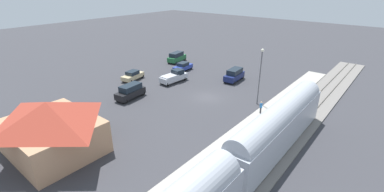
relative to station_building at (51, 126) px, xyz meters
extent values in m
plane|color=#38383D|center=(-4.00, -22.00, -3.03)|extent=(200.00, 200.00, 0.00)
cube|color=slate|center=(-18.00, -22.00, -2.94)|extent=(4.80, 70.00, 0.18)
cube|color=#59544C|center=(-18.72, -22.00, -2.79)|extent=(0.10, 70.00, 0.12)
cube|color=#59544C|center=(-17.28, -22.00, -2.79)|extent=(0.10, 70.00, 0.12)
cube|color=#A8A399|center=(-14.00, -22.00, -2.88)|extent=(3.20, 46.00, 0.30)
cube|color=#ADB2BC|center=(-18.00, -15.61, -0.88)|extent=(2.90, 18.91, 3.70)
cube|color=#19389E|center=(-16.54, -15.61, -1.18)|extent=(0.04, 17.39, 0.36)
cylinder|color=#ADB2BC|center=(-18.00, -15.61, 0.87)|extent=(2.75, 18.15, 2.76)
cube|color=tan|center=(0.00, 0.00, -1.22)|extent=(9.49, 7.80, 3.62)
pyramid|color=#9E3828|center=(0.00, 0.00, 1.69)|extent=(10.29, 8.60, 2.19)
cube|color=#4C3323|center=(0.00, -3.93, -1.98)|extent=(1.10, 0.08, 2.10)
cylinder|color=#333338|center=(-13.21, -21.63, -2.30)|extent=(0.22, 0.22, 0.85)
cylinder|color=#2D72B7|center=(-13.21, -21.63, -1.57)|extent=(0.36, 0.36, 0.62)
sphere|color=tan|center=(-13.21, -21.63, -1.14)|extent=(0.24, 0.24, 0.24)
cube|color=silver|center=(4.84, -23.83, -2.19)|extent=(2.32, 5.52, 0.92)
cube|color=#19232D|center=(4.77, -24.86, -1.31)|extent=(1.84, 1.84, 0.84)
cylinder|color=black|center=(5.56, -26.04, -2.65)|extent=(0.22, 0.76, 0.76)
cylinder|color=black|center=(3.84, -25.92, -2.65)|extent=(0.22, 0.76, 0.76)
cylinder|color=black|center=(5.84, -21.75, -2.65)|extent=(0.22, 0.76, 0.76)
cylinder|color=black|center=(4.13, -21.63, -2.65)|extent=(0.22, 0.76, 0.76)
cube|color=silver|center=(4.90, -22.89, -1.63)|extent=(2.06, 3.09, 0.20)
cube|color=#236638|center=(13.32, -34.06, -2.19)|extent=(2.63, 5.13, 1.00)
cube|color=#19232D|center=(13.30, -33.91, -1.25)|extent=(2.19, 3.64, 0.88)
cylinder|color=black|center=(14.44, -35.82, -2.69)|extent=(0.22, 0.68, 0.68)
cylinder|color=black|center=(12.74, -36.06, -2.69)|extent=(0.22, 0.68, 0.68)
cylinder|color=black|center=(13.90, -32.05, -2.69)|extent=(0.22, 0.68, 0.68)
cylinder|color=black|center=(12.20, -32.30, -2.69)|extent=(0.22, 0.68, 0.68)
cube|color=#283D9E|center=(7.96, -29.97, -2.31)|extent=(2.14, 4.61, 0.76)
cube|color=#19232D|center=(7.96, -29.97, -1.61)|extent=(1.76, 2.26, 0.64)
cylinder|color=black|center=(7.05, -28.33, -2.69)|extent=(0.22, 0.68, 0.68)
cylinder|color=black|center=(8.65, -28.22, -2.69)|extent=(0.22, 0.68, 0.68)
cylinder|color=black|center=(7.28, -31.72, -2.69)|extent=(0.22, 0.68, 0.68)
cylinder|color=black|center=(8.88, -31.61, -2.69)|extent=(0.22, 0.68, 0.68)
cube|color=navy|center=(-3.23, -31.36, -2.19)|extent=(2.38, 5.05, 1.00)
cube|color=#19232D|center=(-3.22, -31.51, -1.25)|extent=(2.01, 3.57, 0.88)
cylinder|color=black|center=(-4.25, -29.54, -2.69)|extent=(0.22, 0.68, 0.68)
cylinder|color=black|center=(-2.54, -29.39, -2.69)|extent=(0.22, 0.68, 0.68)
cylinder|color=black|center=(-3.92, -33.33, -2.69)|extent=(0.22, 0.68, 0.68)
cylinder|color=black|center=(-2.21, -33.18, -2.69)|extent=(0.22, 0.68, 0.68)
cube|color=#C6B284|center=(11.47, -19.90, -2.31)|extent=(2.59, 4.75, 0.76)
cube|color=#19232D|center=(11.47, -19.90, -1.61)|extent=(1.97, 2.41, 0.64)
cylinder|color=black|center=(10.38, -18.36, -2.69)|extent=(0.22, 0.68, 0.68)
cylinder|color=black|center=(11.96, -18.08, -2.69)|extent=(0.22, 0.68, 0.68)
cylinder|color=black|center=(10.98, -21.71, -2.69)|extent=(0.22, 0.68, 0.68)
cylinder|color=black|center=(12.55, -21.43, -2.69)|extent=(0.22, 0.68, 0.68)
cube|color=black|center=(5.06, -14.17, -2.19)|extent=(2.47, 5.08, 1.00)
cube|color=#19232D|center=(5.08, -14.32, -1.25)|extent=(2.08, 3.59, 0.88)
cylinder|color=black|center=(4.01, -12.37, -2.69)|extent=(0.22, 0.68, 0.68)
cylinder|color=black|center=(5.72, -12.19, -2.69)|extent=(0.22, 0.68, 0.68)
cylinder|color=black|center=(4.41, -16.15, -2.69)|extent=(0.22, 0.68, 0.68)
cylinder|color=black|center=(6.12, -15.97, -2.69)|extent=(0.22, 0.68, 0.68)
cylinder|color=#515156|center=(-11.20, -24.73, 0.94)|extent=(0.16, 0.16, 7.93)
sphere|color=#EAE5C6|center=(-11.20, -24.73, 5.09)|extent=(0.44, 0.44, 0.44)
camera|label=1|loc=(-26.60, 9.57, 13.78)|focal=25.09mm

